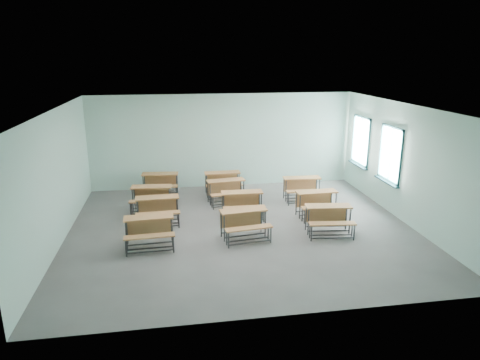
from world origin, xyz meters
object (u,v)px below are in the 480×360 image
object	(u,v)px
desk_unit_r1c2	(318,200)
desk_unit_r1c0	(158,206)
desk_unit_r1c1	(242,201)
desk_unit_r0c1	(245,220)
desk_unit_r3c1	(223,180)
desk_unit_r2c0	(151,195)
desk_unit_r2c2	(302,185)
desk_unit_r0c0	(149,227)
desk_unit_r2c1	(227,188)
desk_unit_r3c0	(160,181)
desk_unit_r0c2	(329,216)

from	to	relation	value
desk_unit_r1c2	desk_unit_r1c0	bearing A→B (deg)	174.97
desk_unit_r1c1	desk_unit_r0c1	bearing A→B (deg)	-96.30
desk_unit_r1c0	desk_unit_r3c1	size ratio (longest dim) A/B	1.02
desk_unit_r2c0	desk_unit_r2c2	world-z (taller)	same
desk_unit_r0c0	desk_unit_r3c1	xyz separation A→B (m)	(2.22, 3.73, 0.00)
desk_unit_r1c0	desk_unit_r2c2	bearing A→B (deg)	13.16
desk_unit_r2c1	desk_unit_r3c1	world-z (taller)	same
desk_unit_r2c0	desk_unit_r3c0	world-z (taller)	same
desk_unit_r1c0	desk_unit_r2c1	distance (m)	2.46
desk_unit_r1c2	desk_unit_r3c1	world-z (taller)	same
desk_unit_r1c1	desk_unit_r2c2	distance (m)	2.41
desk_unit_r1c1	desk_unit_r2c0	distance (m)	2.73
desk_unit_r0c1	desk_unit_r0c0	bearing A→B (deg)	175.49
desk_unit_r1c2	desk_unit_r3c0	distance (m)	5.16
desk_unit_r1c1	desk_unit_r3c0	bearing A→B (deg)	135.78
desk_unit_r2c0	desk_unit_r2c2	bearing A→B (deg)	7.57
desk_unit_r1c1	desk_unit_r2c0	world-z (taller)	same
desk_unit_r1c1	desk_unit_r3c1	distance (m)	2.19
desk_unit_r1c1	desk_unit_r3c0	size ratio (longest dim) A/B	0.97
desk_unit_r1c1	desk_unit_r2c0	bearing A→B (deg)	160.64
desk_unit_r0c0	desk_unit_r2c2	distance (m)	5.36
desk_unit_r1c0	desk_unit_r2c0	xyz separation A→B (m)	(-0.21, 1.04, 0.00)
desk_unit_r2c2	desk_unit_r3c0	world-z (taller)	same
desk_unit_r1c0	desk_unit_r2c0	size ratio (longest dim) A/B	0.97
desk_unit_r1c0	desk_unit_r0c1	bearing A→B (deg)	-34.50
desk_unit_r0c0	desk_unit_r0c1	bearing A→B (deg)	-0.04
desk_unit_r2c1	desk_unit_r1c1	bearing A→B (deg)	-84.79
desk_unit_r0c1	desk_unit_r2c1	distance (m)	2.70
desk_unit_r2c0	desk_unit_r2c2	xyz separation A→B (m)	(4.67, 0.21, 0.00)
desk_unit_r0c1	desk_unit_r3c1	xyz separation A→B (m)	(-0.11, 3.61, 0.00)
desk_unit_r0c2	desk_unit_r1c0	world-z (taller)	same
desk_unit_r1c0	desk_unit_r1c2	xyz separation A→B (m)	(4.46, -0.20, 0.00)
desk_unit_r1c1	desk_unit_r1c2	distance (m)	2.13
desk_unit_r0c1	desk_unit_r3c0	size ratio (longest dim) A/B	1.03
desk_unit_r0c0	desk_unit_r1c0	bearing A→B (deg)	80.93
desk_unit_r1c0	desk_unit_r1c1	bearing A→B (deg)	-0.34
desk_unit_r2c1	desk_unit_r0c2	bearing A→B (deg)	-57.86
desk_unit_r0c2	desk_unit_r2c2	bearing A→B (deg)	93.77
desk_unit_r2c0	desk_unit_r2c1	bearing A→B (deg)	12.54
desk_unit_r0c2	desk_unit_r3c0	xyz separation A→B (m)	(-4.33, 3.85, 0.00)
desk_unit_r1c0	desk_unit_r2c0	distance (m)	1.06
desk_unit_r1c1	desk_unit_r3c1	world-z (taller)	same
desk_unit_r2c1	desk_unit_r3c0	distance (m)	2.32
desk_unit_r1c1	desk_unit_r2c0	size ratio (longest dim) A/B	0.96
desk_unit_r1c2	desk_unit_r3c1	xyz separation A→B (m)	(-2.40, 2.46, 0.00)
desk_unit_r0c2	desk_unit_r1c0	bearing A→B (deg)	168.21
desk_unit_r2c0	desk_unit_r3c0	bearing A→B (deg)	85.68
desk_unit_r0c0	desk_unit_r2c2	world-z (taller)	same
desk_unit_r2c1	desk_unit_r0c1	bearing A→B (deg)	-95.48
desk_unit_r1c1	desk_unit_r2c2	xyz separation A→B (m)	(2.11, 1.16, 0.00)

